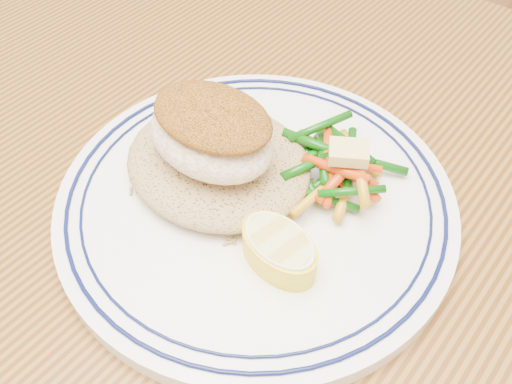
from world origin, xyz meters
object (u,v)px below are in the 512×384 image
object	(u,v)px
plate	(256,201)
rice_pilaf	(218,159)
fish_fillet	(211,132)
lemon_wedge	(279,249)
dining_table	(240,328)
vegetable_pile	(335,165)

from	to	relation	value
plate	rice_pilaf	size ratio (longest dim) A/B	2.02
fish_fillet	plate	bearing A→B (deg)	7.82
rice_pilaf	fish_fillet	xyz separation A→B (m)	(0.00, -0.01, 0.03)
rice_pilaf	lemon_wedge	distance (m)	0.09
dining_table	vegetable_pile	world-z (taller)	vegetable_pile
rice_pilaf	fish_fillet	size ratio (longest dim) A/B	1.47
vegetable_pile	lemon_wedge	xyz separation A→B (m)	(0.01, -0.09, -0.00)
fish_fillet	dining_table	bearing A→B (deg)	-35.87
plate	fish_fillet	size ratio (longest dim) A/B	2.97
fish_fillet	lemon_wedge	distance (m)	0.10
plate	fish_fillet	world-z (taller)	fish_fillet
rice_pilaf	vegetable_pile	world-z (taller)	vegetable_pile
lemon_wedge	dining_table	bearing A→B (deg)	-156.73
rice_pilaf	vegetable_pile	distance (m)	0.09
dining_table	plate	distance (m)	0.12
vegetable_pile	lemon_wedge	bearing A→B (deg)	-80.70
rice_pilaf	vegetable_pile	size ratio (longest dim) A/B	1.39
vegetable_pile	rice_pilaf	bearing A→B (deg)	-144.58
rice_pilaf	lemon_wedge	size ratio (longest dim) A/B	2.24
plate	fish_fillet	distance (m)	0.07
dining_table	vegetable_pile	xyz separation A→B (m)	(0.01, 0.10, 0.13)
dining_table	rice_pilaf	bearing A→B (deg)	140.78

